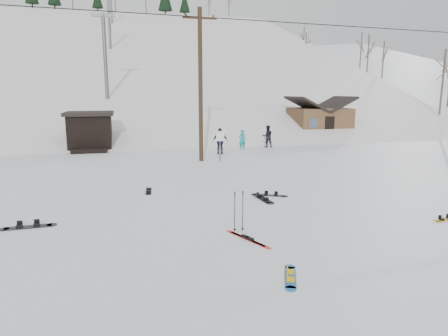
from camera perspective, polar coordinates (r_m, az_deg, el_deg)
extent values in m
plane|color=white|center=(11.07, 0.04, -11.60)|extent=(200.00, 200.00, 0.00)
cube|color=white|center=(66.97, -11.36, -3.30)|extent=(60.00, 85.24, 65.97)
cube|color=white|center=(73.90, 19.72, -1.60)|extent=(45.66, 93.98, 54.59)
cylinder|color=#3A2819|center=(24.34, -3.38, 11.54)|extent=(0.26, 0.26, 9.00)
cube|color=#3A2819|center=(24.69, -3.49, 20.62)|extent=(2.00, 0.12, 0.12)
cylinder|color=black|center=(24.71, -3.49, 20.90)|extent=(0.08, 0.08, 0.12)
cylinder|color=#595B60|center=(24.41, -0.57, 3.08)|extent=(0.07, 0.07, 1.80)
cube|color=white|center=(24.29, -0.55, 4.58)|extent=(0.50, 0.04, 0.60)
cube|color=black|center=(31.18, -18.54, 4.88)|extent=(3.00, 3.00, 2.50)
cube|color=black|center=(31.07, -18.70, 7.39)|extent=(3.40, 3.40, 0.25)
cube|color=black|center=(29.52, -18.68, 2.40)|extent=(2.40, 1.20, 0.30)
cylinder|color=#595B60|center=(40.07, -16.60, 14.82)|extent=(0.36, 0.36, 8.00)
cube|color=#595B60|center=(40.53, -16.91, 20.17)|extent=(2.20, 0.30, 0.30)
cylinder|color=#595B60|center=(60.70, -16.10, 19.56)|extent=(0.36, 0.36, 8.00)
cylinder|color=#595B60|center=(81.53, -15.84, 21.89)|extent=(0.36, 0.36, 8.00)
cube|color=brown|center=(38.27, 13.41, 6.32)|extent=(5.00, 4.00, 2.70)
cube|color=black|center=(37.58, 11.67, 8.91)|extent=(2.69, 4.40, 1.43)
cube|color=black|center=(38.81, 15.32, 8.81)|extent=(2.69, 4.40, 1.43)
cube|color=black|center=(36.51, 14.84, 5.65)|extent=(0.90, 0.06, 1.90)
cube|color=#1C66B6|center=(9.69, 9.46, -15.14)|extent=(0.65, 1.11, 0.02)
cylinder|color=#1C66B6|center=(10.18, 9.43, -13.78)|extent=(0.25, 0.25, 0.02)
cylinder|color=#1C66B6|center=(9.20, 9.51, -16.64)|extent=(0.25, 0.25, 0.02)
cube|color=gold|center=(9.84, 9.46, -14.39)|extent=(0.22, 0.19, 0.07)
cube|color=gold|center=(9.49, 9.49, -15.40)|extent=(0.22, 0.19, 0.07)
cube|color=red|center=(11.73, 3.68, -10.22)|extent=(0.79, 1.55, 0.02)
cube|color=black|center=(11.72, 3.68, -10.01)|extent=(0.20, 0.31, 0.07)
cube|color=red|center=(11.85, 3.11, -10.00)|extent=(0.79, 1.55, 0.02)
cube|color=black|center=(11.83, 3.12, -9.79)|extent=(0.20, 0.31, 0.07)
cylinder|color=black|center=(12.24, 1.54, -6.32)|extent=(0.02, 0.02, 1.23)
cylinder|color=black|center=(12.42, 1.53, -8.75)|extent=(0.09, 0.09, 0.01)
cylinder|color=black|center=(12.08, 1.56, -3.63)|extent=(0.04, 0.04, 0.11)
cylinder|color=black|center=(12.31, 2.70, -6.23)|extent=(0.02, 0.02, 1.23)
cylinder|color=black|center=(12.48, 2.67, -8.65)|extent=(0.09, 0.09, 0.01)
cylinder|color=black|center=(12.15, 2.72, -3.55)|extent=(0.04, 0.04, 0.11)
cube|color=black|center=(14.18, -26.17, -7.57)|extent=(1.40, 0.40, 0.03)
cylinder|color=black|center=(14.09, -23.39, -7.46)|extent=(0.32, 0.32, 0.03)
cylinder|color=black|center=(14.31, -28.92, -7.66)|extent=(0.32, 0.32, 0.03)
cube|color=black|center=(14.13, -25.19, -7.31)|extent=(0.18, 0.24, 0.09)
cube|color=black|center=(14.21, -27.19, -7.38)|extent=(0.18, 0.24, 0.09)
cube|color=black|center=(17.47, -10.71, -3.27)|extent=(0.33, 1.06, 0.02)
cylinder|color=black|center=(17.98, -10.67, -2.86)|extent=(0.24, 0.24, 0.02)
cylinder|color=black|center=(16.97, -10.76, -3.70)|extent=(0.24, 0.24, 0.02)
cube|color=black|center=(17.65, -10.70, -2.98)|extent=(0.18, 0.14, 0.07)
cube|color=black|center=(17.28, -10.74, -3.28)|extent=(0.18, 0.14, 0.07)
cube|color=black|center=(16.60, 6.73, -3.91)|extent=(1.11, 0.77, 0.02)
cylinder|color=black|center=(16.53, 8.67, -4.02)|extent=(0.26, 0.26, 0.02)
cylinder|color=black|center=(16.68, 4.81, -3.79)|extent=(0.26, 0.26, 0.02)
cube|color=black|center=(16.56, 7.43, -3.78)|extent=(0.21, 0.23, 0.07)
cube|color=black|center=(16.61, 6.04, -3.70)|extent=(0.21, 0.23, 0.07)
cube|color=gold|center=(15.40, 29.07, -6.43)|extent=(1.07, 0.42, 0.02)
cylinder|color=gold|center=(15.00, 27.85, -6.76)|extent=(0.24, 0.24, 0.02)
cube|color=black|center=(15.25, 28.65, -6.38)|extent=(0.16, 0.19, 0.07)
cube|color=black|center=(16.06, 5.52, -4.37)|extent=(0.47, 1.42, 0.03)
cylinder|color=black|center=(16.67, 4.49, -3.78)|extent=(0.32, 0.32, 0.03)
cylinder|color=black|center=(15.46, 6.63, -5.01)|extent=(0.32, 0.32, 0.03)
cube|color=black|center=(16.27, 5.14, -3.95)|extent=(0.25, 0.19, 0.09)
cube|color=black|center=(15.83, 5.91, -4.39)|extent=(0.25, 0.19, 0.09)
imported|color=#0E9088|center=(29.33, 2.61, 4.07)|extent=(0.58, 0.42, 1.47)
imported|color=black|center=(30.72, 6.22, 4.53)|extent=(0.88, 0.72, 1.68)
imported|color=#DC4D69|center=(36.32, 11.16, 5.39)|extent=(1.23, 0.90, 1.71)
imported|color=#161A37|center=(27.17, -0.54, 3.86)|extent=(1.12, 0.66, 1.78)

